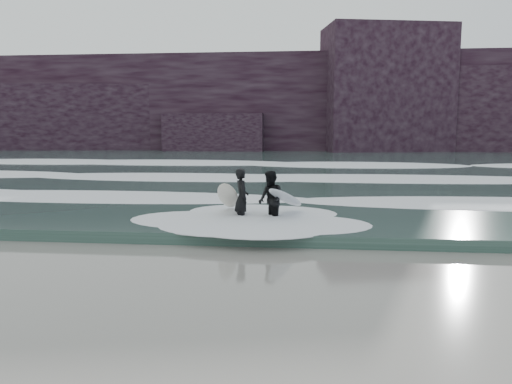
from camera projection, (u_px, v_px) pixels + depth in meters
ground at (224, 289)px, 8.70m from camera, size 120.00×120.00×0.00m
sea at (289, 162)px, 37.27m from camera, size 90.00×52.00×0.30m
headland at (295, 105)px, 53.39m from camera, size 70.00×9.00×10.00m
foam_near at (267, 195)px, 17.52m from camera, size 60.00×3.20×0.20m
foam_mid at (278, 175)px, 24.42m from camera, size 60.00×4.00×0.24m
foam_far at (286, 161)px, 33.29m from camera, size 60.00×4.80×0.30m
surfer_left at (238, 197)px, 13.98m from camera, size 1.02×1.95×1.64m
surfer_right at (273, 199)px, 13.70m from camera, size 1.47×2.17×1.61m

